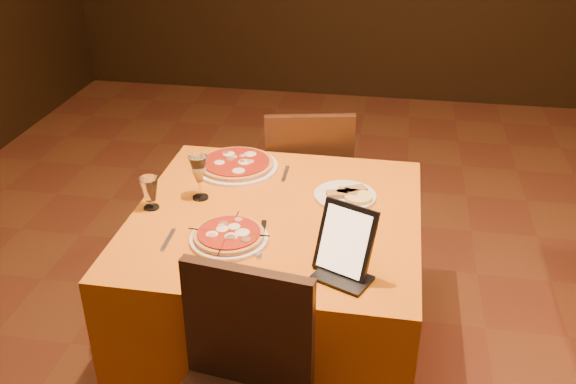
% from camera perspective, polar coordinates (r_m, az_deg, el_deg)
% --- Properties ---
extents(main_table, '(1.10, 1.10, 0.75)m').
position_cam_1_polar(main_table, '(2.69, -0.99, -8.84)').
color(main_table, orange).
rests_on(main_table, floor).
extents(chair_main_far, '(0.51, 0.51, 0.91)m').
position_cam_1_polar(chair_main_far, '(3.32, 1.63, 0.71)').
color(chair_main_far, black).
rests_on(chair_main_far, floor).
extents(pizza_near, '(0.28, 0.28, 0.03)m').
position_cam_1_polar(pizza_near, '(2.32, -5.27, -3.97)').
color(pizza_near, white).
rests_on(pizza_near, main_table).
extents(pizza_far, '(0.37, 0.37, 0.03)m').
position_cam_1_polar(pizza_far, '(2.82, -4.63, 2.39)').
color(pizza_far, white).
rests_on(pizza_far, main_table).
extents(cutlet_dish, '(0.25, 0.25, 0.03)m').
position_cam_1_polar(cutlet_dish, '(2.59, 5.09, -0.22)').
color(cutlet_dish, white).
rests_on(cutlet_dish, main_table).
extents(wine_glass, '(0.11, 0.11, 0.19)m').
position_cam_1_polar(wine_glass, '(2.56, -7.91, 1.32)').
color(wine_glass, tan).
rests_on(wine_glass, main_table).
extents(water_glass, '(0.06, 0.06, 0.13)m').
position_cam_1_polar(water_glass, '(2.54, -12.17, -0.12)').
color(water_glass, white).
rests_on(water_glass, main_table).
extents(tablet, '(0.22, 0.17, 0.23)m').
position_cam_1_polar(tablet, '(2.10, 5.11, -4.30)').
color(tablet, black).
rests_on(tablet, main_table).
extents(knife, '(0.05, 0.22, 0.01)m').
position_cam_1_polar(knife, '(2.31, -2.38, -4.38)').
color(knife, '#B2B2B9').
rests_on(knife, main_table).
extents(fork_near, '(0.02, 0.15, 0.01)m').
position_cam_1_polar(fork_near, '(2.35, -10.60, -4.21)').
color(fork_near, silver).
rests_on(fork_near, main_table).
extents(fork_far, '(0.02, 0.15, 0.01)m').
position_cam_1_polar(fork_far, '(2.77, -0.23, 1.63)').
color(fork_far, '#BABAC2').
rests_on(fork_far, main_table).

